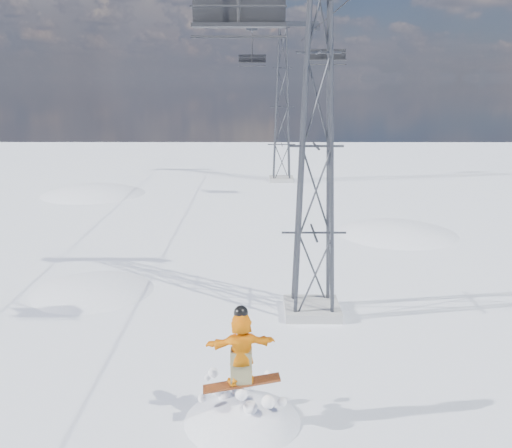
# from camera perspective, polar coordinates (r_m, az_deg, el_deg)

# --- Properties ---
(snow_terrain) EXTENTS (39.00, 37.00, 22.00)m
(snow_terrain) POSITION_cam_1_polar(r_m,az_deg,el_deg) (35.36, -6.19, -14.65)
(snow_terrain) COLOR white
(snow_terrain) RESTS_ON ground
(lift_tower_near) EXTENTS (5.20, 1.80, 11.43)m
(lift_tower_near) POSITION_cam_1_polar(r_m,az_deg,el_deg) (17.70, 6.03, 7.65)
(lift_tower_near) COLOR #999999
(lift_tower_near) RESTS_ON ground
(lift_tower_far) EXTENTS (5.20, 1.80, 11.43)m
(lift_tower_far) POSITION_cam_1_polar(r_m,az_deg,el_deg) (42.57, 2.63, 11.59)
(lift_tower_far) COLOR #999999
(lift_tower_far) RESTS_ON ground
(haul_cables) EXTENTS (4.46, 51.00, 0.06)m
(haul_cables) POSITION_cam_1_polar(r_m,az_deg,el_deg) (29.23, 3.93, 20.88)
(haul_cables) COLOR black
(haul_cables) RESTS_ON ground
(lift_chair_near) EXTENTS (2.03, 0.58, 2.52)m
(lift_chair_near) POSITION_cam_1_polar(r_m,az_deg,el_deg) (13.09, -1.72, 20.16)
(lift_chair_near) COLOR black
(lift_chair_near) RESTS_ON ground
(lift_chair_mid) EXTENTS (2.10, 0.60, 2.60)m
(lift_chair_mid) POSITION_cam_1_polar(r_m,az_deg,el_deg) (34.11, 7.17, 16.35)
(lift_chair_mid) COLOR black
(lift_chair_mid) RESTS_ON ground
(lift_chair_far) EXTENTS (2.00, 0.58, 2.49)m
(lift_chair_far) POSITION_cam_1_polar(r_m,az_deg,el_deg) (43.56, -0.39, 16.13)
(lift_chair_far) COLOR black
(lift_chair_far) RESTS_ON ground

